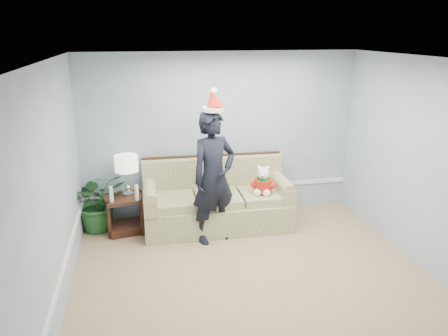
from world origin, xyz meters
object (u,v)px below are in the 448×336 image
object	(u,v)px
sofa	(217,203)
side_table	(126,218)
houseplant	(98,201)
teddy_bear	(263,184)
man	(214,178)
table_lamp	(126,165)

from	to	relation	value
sofa	side_table	bearing A→B (deg)	179.88
side_table	houseplant	xyz separation A→B (m)	(-0.42, 0.18, 0.25)
sofa	side_table	distance (m)	1.43
side_table	teddy_bear	size ratio (longest dim) A/B	1.50
sofa	man	distance (m)	0.79
side_table	teddy_bear	xyz separation A→B (m)	(2.12, -0.25, 0.50)
table_lamp	teddy_bear	bearing A→B (deg)	-8.80
table_lamp	teddy_bear	size ratio (longest dim) A/B	1.37
table_lamp	houseplant	world-z (taller)	table_lamp
sofa	teddy_bear	xyz separation A→B (m)	(0.70, -0.22, 0.35)
table_lamp	man	bearing A→B (deg)	-26.11
sofa	houseplant	size ratio (longest dim) A/B	2.44
side_table	table_lamp	distance (m)	0.84
sofa	man	size ratio (longest dim) A/B	1.18
table_lamp	man	distance (m)	1.37
sofa	teddy_bear	bearing A→B (deg)	-16.36
table_lamp	man	xyz separation A→B (m)	(1.23, -0.60, -0.09)
man	houseplant	bearing A→B (deg)	133.83
side_table	sofa	bearing A→B (deg)	-1.14
side_table	table_lamp	world-z (taller)	table_lamp
table_lamp	houseplant	distance (m)	0.77
table_lamp	side_table	bearing A→B (deg)	-130.82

